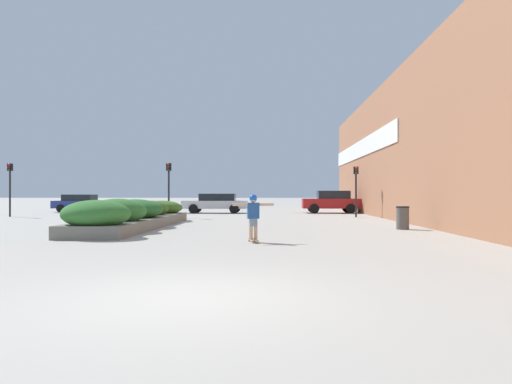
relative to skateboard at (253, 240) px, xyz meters
The scene contains 13 objects.
ground_plane 7.09m from the skateboard, 94.71° to the right, with size 300.00×300.00×0.00m, color #ADA89E.
building_wall_right 12.52m from the skateboard, 52.73° to the left, with size 0.67×42.48×7.82m.
planter_box 7.43m from the skateboard, 134.17° to the left, with size 2.36×10.84×1.24m.
skateboard is the anchor object (origin of this frame).
skateboarder 0.82m from the skateboard, 82.87° to the left, with size 1.21×0.37×1.31m.
trash_bin 7.64m from the skateboard, 41.25° to the left, with size 0.52×0.52×0.92m.
car_leftmost 20.38m from the skateboard, 100.27° to the left, with size 4.73×1.86×1.42m.
car_center_left 25.77m from the skateboard, 123.68° to the left, with size 4.11×1.86×1.36m.
car_center_right 23.89m from the skateboard, 54.89° to the left, with size 4.09×1.96×1.41m.
car_rightmost 21.02m from the skateboard, 76.57° to the left, with size 4.20×1.94×1.64m.
traffic_light_left 14.76m from the skateboard, 112.60° to the left, with size 0.28×0.30×3.23m.
traffic_light_right 15.46m from the skateboard, 68.72° to the left, with size 0.28×0.30×3.06m.
traffic_light_far_left 21.29m from the skateboard, 137.78° to the left, with size 0.28×0.30×3.29m.
Camera 1 is at (1.17, -6.24, 1.42)m, focal length 32.00 mm.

